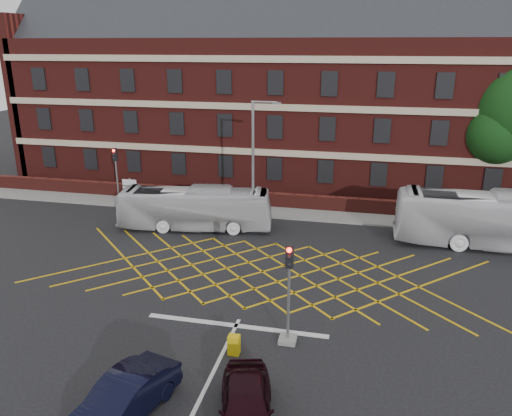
% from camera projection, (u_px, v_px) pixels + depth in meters
% --- Properties ---
extents(ground, '(120.00, 120.00, 0.00)m').
position_uv_depth(ground, '(254.00, 289.00, 24.78)').
color(ground, black).
rests_on(ground, ground).
extents(victorian_building, '(51.00, 12.17, 20.40)m').
position_uv_depth(victorian_building, '(314.00, 90.00, 42.64)').
color(victorian_building, '#521715').
rests_on(victorian_building, ground).
extents(boundary_wall, '(56.00, 0.50, 1.10)m').
position_uv_depth(boundary_wall, '(294.00, 201.00, 36.64)').
color(boundary_wall, '#531A16').
rests_on(boundary_wall, ground).
extents(far_pavement, '(60.00, 3.00, 0.12)m').
position_uv_depth(far_pavement, '(291.00, 212.00, 35.87)').
color(far_pavement, slate).
rests_on(far_pavement, ground).
extents(box_junction_hatching, '(8.22, 8.22, 0.02)m').
position_uv_depth(box_junction_hatching, '(262.00, 272.00, 26.63)').
color(box_junction_hatching, '#CC990C').
rests_on(box_junction_hatching, ground).
extents(stop_line, '(8.00, 0.30, 0.02)m').
position_uv_depth(stop_line, '(236.00, 326.00, 21.53)').
color(stop_line, silver).
rests_on(stop_line, ground).
extents(bus_left, '(10.19, 3.80, 2.77)m').
position_uv_depth(bus_left, '(195.00, 208.00, 32.48)').
color(bus_left, silver).
rests_on(bus_left, ground).
extents(bus_right, '(11.99, 2.81, 3.34)m').
position_uv_depth(bus_right, '(500.00, 220.00, 29.42)').
color(bus_right, silver).
rests_on(bus_right, ground).
extents(car_navy, '(2.60, 4.64, 1.45)m').
position_uv_depth(car_navy, '(123.00, 399.00, 16.02)').
color(car_navy, black).
rests_on(car_navy, ground).
extents(car_maroon, '(2.68, 4.51, 1.44)m').
position_uv_depth(car_maroon, '(246.00, 406.00, 15.74)').
color(car_maroon, black).
rests_on(car_maroon, ground).
extents(traffic_light_near, '(0.70, 0.70, 4.27)m').
position_uv_depth(traffic_light_near, '(288.00, 303.00, 19.83)').
color(traffic_light_near, slate).
rests_on(traffic_light_near, ground).
extents(traffic_light_far, '(0.70, 0.70, 4.27)m').
position_uv_depth(traffic_light_far, '(117.00, 181.00, 37.41)').
color(traffic_light_far, slate).
rests_on(traffic_light_far, ground).
extents(street_lamp, '(2.25, 1.00, 8.24)m').
position_uv_depth(street_lamp, '(254.00, 186.00, 32.41)').
color(street_lamp, slate).
rests_on(street_lamp, ground).
extents(direction_signs, '(1.10, 0.16, 2.20)m').
position_uv_depth(direction_signs, '(130.00, 189.00, 36.74)').
color(direction_signs, gray).
rests_on(direction_signs, ground).
extents(utility_cabinet, '(0.45, 0.37, 0.81)m').
position_uv_depth(utility_cabinet, '(234.00, 345.00, 19.47)').
color(utility_cabinet, '#DCB80C').
rests_on(utility_cabinet, ground).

